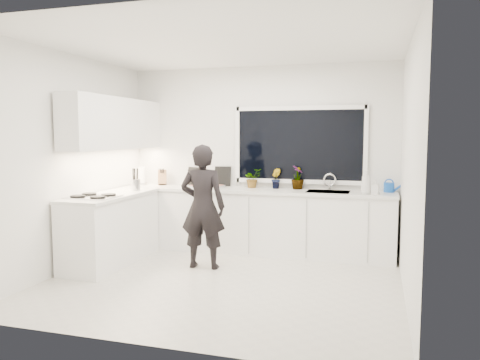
% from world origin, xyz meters
% --- Properties ---
extents(floor, '(4.00, 3.50, 0.02)m').
position_xyz_m(floor, '(0.00, 0.00, -0.01)').
color(floor, beige).
rests_on(floor, ground).
extents(wall_back, '(4.00, 0.02, 2.70)m').
position_xyz_m(wall_back, '(0.00, 1.76, 1.35)').
color(wall_back, white).
rests_on(wall_back, ground).
extents(wall_left, '(0.02, 3.50, 2.70)m').
position_xyz_m(wall_left, '(-2.01, 0.00, 1.35)').
color(wall_left, white).
rests_on(wall_left, ground).
extents(wall_right, '(0.02, 3.50, 2.70)m').
position_xyz_m(wall_right, '(2.01, 0.00, 1.35)').
color(wall_right, white).
rests_on(wall_right, ground).
extents(ceiling, '(4.00, 3.50, 0.02)m').
position_xyz_m(ceiling, '(0.00, 0.00, 2.71)').
color(ceiling, white).
rests_on(ceiling, wall_back).
extents(window, '(1.80, 0.02, 1.00)m').
position_xyz_m(window, '(0.60, 1.73, 1.55)').
color(window, black).
rests_on(window, wall_back).
extents(base_cabinets_back, '(3.92, 0.58, 0.88)m').
position_xyz_m(base_cabinets_back, '(0.00, 1.45, 0.44)').
color(base_cabinets_back, white).
rests_on(base_cabinets_back, floor).
extents(base_cabinets_left, '(0.58, 1.60, 0.88)m').
position_xyz_m(base_cabinets_left, '(-1.67, 0.35, 0.44)').
color(base_cabinets_left, white).
rests_on(base_cabinets_left, floor).
extents(countertop_back, '(3.94, 0.62, 0.04)m').
position_xyz_m(countertop_back, '(0.00, 1.44, 0.90)').
color(countertop_back, silver).
rests_on(countertop_back, base_cabinets_back).
extents(countertop_left, '(0.62, 1.60, 0.04)m').
position_xyz_m(countertop_left, '(-1.67, 0.35, 0.90)').
color(countertop_left, silver).
rests_on(countertop_left, base_cabinets_left).
extents(upper_cabinets, '(0.34, 2.10, 0.70)m').
position_xyz_m(upper_cabinets, '(-1.79, 0.70, 1.85)').
color(upper_cabinets, white).
rests_on(upper_cabinets, wall_left).
extents(sink, '(0.58, 0.42, 0.14)m').
position_xyz_m(sink, '(1.05, 1.45, 0.87)').
color(sink, silver).
rests_on(sink, countertop_back).
extents(faucet, '(0.03, 0.03, 0.22)m').
position_xyz_m(faucet, '(1.05, 1.65, 1.03)').
color(faucet, silver).
rests_on(faucet, countertop_back).
extents(stovetop, '(0.56, 0.48, 0.03)m').
position_xyz_m(stovetop, '(-1.69, -0.00, 0.94)').
color(stovetop, black).
rests_on(stovetop, countertop_left).
extents(person, '(0.61, 0.43, 1.58)m').
position_xyz_m(person, '(-0.42, 0.48, 0.79)').
color(person, black).
rests_on(person, floor).
extents(pizza_tray, '(0.49, 0.37, 0.03)m').
position_xyz_m(pizza_tray, '(-0.72, 1.42, 0.94)').
color(pizza_tray, silver).
rests_on(pizza_tray, countertop_back).
extents(pizza, '(0.44, 0.33, 0.01)m').
position_xyz_m(pizza, '(-0.72, 1.42, 0.95)').
color(pizza, red).
rests_on(pizza, pizza_tray).
extents(watering_can, '(0.16, 0.16, 0.13)m').
position_xyz_m(watering_can, '(1.85, 1.61, 0.98)').
color(watering_can, blue).
rests_on(watering_can, countertop_back).
extents(paper_towel_roll, '(0.14, 0.14, 0.26)m').
position_xyz_m(paper_towel_roll, '(-1.85, 1.55, 1.05)').
color(paper_towel_roll, white).
rests_on(paper_towel_roll, countertop_back).
extents(knife_block, '(0.16, 0.14, 0.22)m').
position_xyz_m(knife_block, '(-1.52, 1.59, 1.03)').
color(knife_block, olive).
rests_on(knife_block, countertop_back).
extents(utensil_crock, '(0.17, 0.17, 0.16)m').
position_xyz_m(utensil_crock, '(-1.55, 0.80, 1.00)').
color(utensil_crock, silver).
rests_on(utensil_crock, countertop_left).
extents(picture_frame_large, '(0.21, 0.11, 0.28)m').
position_xyz_m(picture_frame_large, '(-1.05, 1.69, 1.06)').
color(picture_frame_large, black).
rests_on(picture_frame_large, countertop_back).
extents(picture_frame_small, '(0.25, 0.04, 0.30)m').
position_xyz_m(picture_frame_small, '(-0.56, 1.69, 1.07)').
color(picture_frame_small, black).
rests_on(picture_frame_small, countertop_back).
extents(herb_plants, '(0.93, 0.33, 0.34)m').
position_xyz_m(herb_plants, '(0.23, 1.61, 1.07)').
color(herb_plants, '#26662D').
rests_on(herb_plants, countertop_back).
extents(soap_bottles, '(0.26, 0.17, 0.32)m').
position_xyz_m(soap_bottles, '(1.59, 1.30, 1.07)').
color(soap_bottles, '#D8BF66').
rests_on(soap_bottles, countertop_back).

